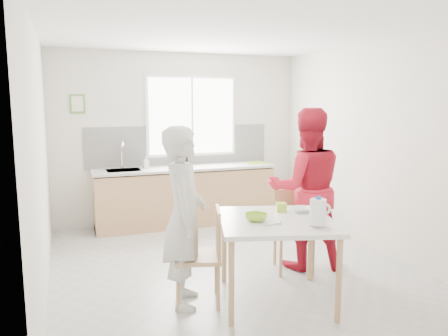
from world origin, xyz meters
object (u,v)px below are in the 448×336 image
Objects in this scene: milk_jug at (318,212)px; dining_table at (276,227)px; chair_far at (293,226)px; person_red at (306,189)px; wine_bottle_a at (186,155)px; chair_left at (205,252)px; bowl_green at (256,217)px; wine_bottle_b at (179,156)px; person_white at (184,217)px; bowl_white at (301,210)px.

dining_table is at bearing 139.25° from milk_jug.
milk_jug is at bearing -91.37° from chair_far.
person_red reaches higher than wine_bottle_a.
chair_left is 1.54m from person_red.
bowl_green is at bearing 52.49° from person_red.
milk_jug is at bearing -83.78° from wine_bottle_b.
person_red is (1.39, 0.50, 0.42)m from chair_left.
person_red is at bearing -57.69° from person_white.
wine_bottle_b reaches higher than bowl_white.
chair_far is at bearing 128.51° from chair_left.
person_white is at bearing -103.68° from wine_bottle_b.
person_white reaches higher than dining_table.
person_red is 1.17m from bowl_green.
chair_far is 0.46m from person_red.
chair_left reaches higher than dining_table.
chair_far is 2.55m from wine_bottle_a.
wine_bottle_a is at bearing 110.91° from milk_jug.
wine_bottle_b is (0.51, 2.91, 0.56)m from chair_left.
bowl_green is at bearing -122.32° from chair_far.
person_red is 2.53m from wine_bottle_a.
wine_bottle_b is (-0.10, -0.00, -0.01)m from wine_bottle_a.
person_white is at bearing 159.37° from bowl_green.
chair_left is 4.34× the size of bowl_green.
chair_left is 0.59m from bowl_green.
wine_bottle_a is (0.16, 3.09, 0.23)m from bowl_green.
bowl_white is (1.01, -0.04, 0.33)m from chair_left.
person_red is 1.17m from milk_jug.
person_white is 5.71× the size of wine_bottle_b.
wine_bottle_b is at bearing 88.87° from bowl_green.
bowl_green is 0.71× the size of wine_bottle_b.
bowl_green is 0.58m from bowl_white.
wine_bottle_b reaches higher than chair_left.
wine_bottle_a is at bearing 97.73° from bowl_white.
wine_bottle_b is (-0.15, 3.10, 0.33)m from dining_table.
bowl_white is at bearing -95.02° from chair_far.
bowl_white is at bearing 92.57° from milk_jug.
bowl_white is 3.00m from wine_bottle_b.
person_white is at bearing 163.60° from dining_table.
person_red reaches higher than chair_left.
wine_bottle_b is at bearing -173.49° from chair_left.
wine_bottle_a is at bearing 0.14° from wine_bottle_b.
bowl_white is at bearing -80.30° from wine_bottle_b.
dining_table is 0.77× the size of person_white.
milk_jug is (-0.34, -1.05, 0.45)m from chair_far.
person_red reaches higher than wine_bottle_b.
dining_table is at bearing -90.00° from person_white.
person_white is (-0.84, 0.25, 0.12)m from dining_table.
bowl_white is at bearing 23.41° from dining_table.
milk_jug is 0.85× the size of wine_bottle_b.
person_white is 6.72× the size of milk_jug.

